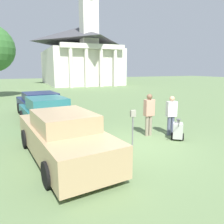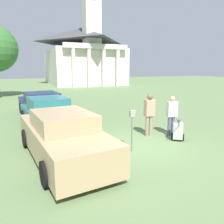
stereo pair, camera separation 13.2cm
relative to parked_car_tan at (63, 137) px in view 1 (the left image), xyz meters
The scene contains 9 objects.
ground_plane 2.57m from the parked_car_tan, ahead, with size 120.00×120.00×0.00m, color #607A4C.
parked_car_tan is the anchor object (origin of this frame).
parked_car_teal 3.73m from the parked_car_tan, 89.99° to the left, with size 2.32×4.82×1.48m.
parked_car_navy 6.72m from the parked_car_tan, 90.00° to the left, with size 2.50×5.09×1.41m.
parking_meter 2.31m from the parked_car_tan, ahead, with size 0.18×0.09×1.42m.
person_worker 3.86m from the parked_car_tan, 13.91° to the left, with size 0.43×0.25×1.76m.
person_supervisor 4.68m from the parked_car_tan, ahead, with size 0.45×0.28×1.66m.
equipment_cart 4.47m from the parked_car_tan, ahead, with size 0.76×0.90×1.00m.
church 35.06m from the parked_car_tan, 73.63° to the left, with size 11.92×16.83×20.84m.
Camera 1 is at (-3.68, -6.49, 2.76)m, focal length 35.00 mm.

